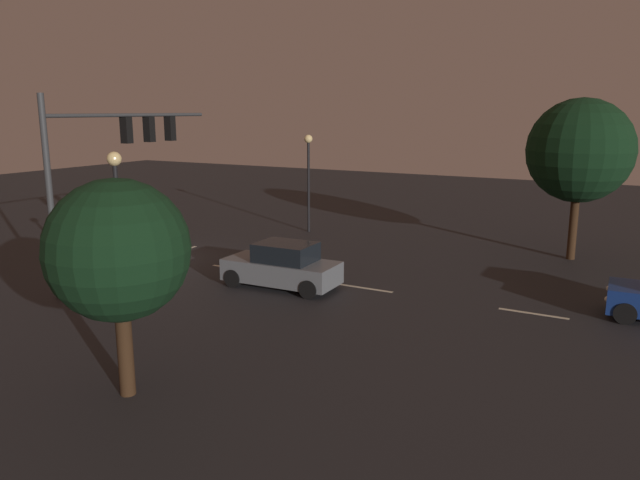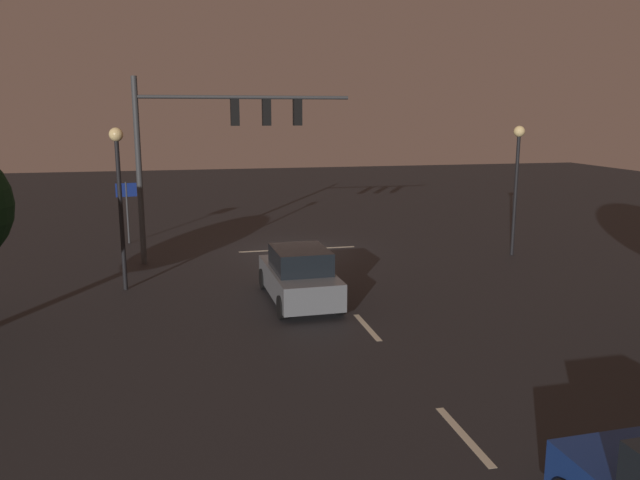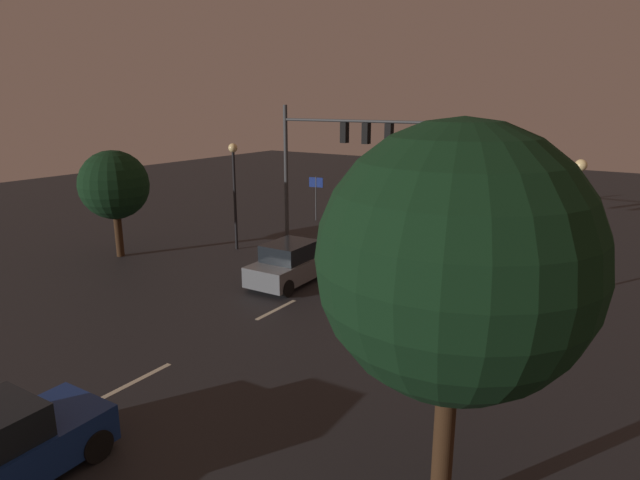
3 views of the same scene
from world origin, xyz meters
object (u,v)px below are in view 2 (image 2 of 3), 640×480
at_px(car_approaching, 299,276).
at_px(route_sign, 127,199).
at_px(street_lamp_right_kerb, 119,178).
at_px(street_lamp_left_kerb, 517,166).
at_px(traffic_signal_assembly, 216,132).

relative_size(car_approaching, route_sign, 1.61).
bearing_deg(street_lamp_right_kerb, street_lamp_left_kerb, -172.95).
distance_m(traffic_signal_assembly, car_approaching, 7.76).
bearing_deg(street_lamp_left_kerb, route_sign, -20.93).
distance_m(traffic_signal_assembly, street_lamp_left_kerb, 11.92).
bearing_deg(route_sign, car_approaching, 119.15).
relative_size(traffic_signal_assembly, route_sign, 3.00).
distance_m(car_approaching, route_sign, 11.87).
xyz_separation_m(traffic_signal_assembly, route_sign, (3.74, -4.11, -3.03)).
relative_size(street_lamp_right_kerb, route_sign, 1.92).
xyz_separation_m(street_lamp_left_kerb, street_lamp_right_kerb, (15.04, 1.86, 0.03)).
xyz_separation_m(car_approaching, street_lamp_left_kerb, (-9.70, -4.41, 2.84)).
height_order(traffic_signal_assembly, street_lamp_right_kerb, traffic_signal_assembly).
bearing_deg(street_lamp_left_kerb, street_lamp_right_kerb, 7.05).
bearing_deg(car_approaching, street_lamp_right_kerb, -25.50).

